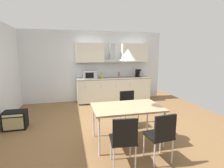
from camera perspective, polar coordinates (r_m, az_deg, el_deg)
ground_plane at (r=4.34m, az=-3.00°, el=-14.92°), size 7.21×8.30×0.02m
wall_back at (r=6.74m, az=-7.55°, el=5.67°), size 5.77×0.10×2.64m
kitchen_counter at (r=6.66m, az=0.53°, el=-1.79°), size 2.76×0.66×0.91m
backsplash_tile at (r=6.85m, az=-0.08°, el=4.60°), size 2.74×0.02×0.54m
upper_wall_cabinets at (r=6.66m, az=0.24°, el=10.02°), size 2.74×0.40×0.68m
microwave at (r=6.41m, az=-7.14°, el=3.00°), size 0.48×0.35×0.28m
coffee_maker at (r=6.90m, az=8.46°, el=3.54°), size 0.18×0.19×0.30m
bottle_brown at (r=6.60m, az=2.25°, el=2.88°), size 0.08×0.08×0.22m
bottle_yellow at (r=6.51m, az=-3.34°, el=2.68°), size 0.08×0.08×0.20m
dining_table at (r=3.59m, az=4.92°, el=-8.02°), size 1.39×0.87×0.76m
chair_far_right at (r=4.47m, az=5.32°, el=-6.75°), size 0.42×0.42×0.87m
chair_near_left at (r=2.84m, az=3.88°, el=-16.96°), size 0.44×0.44×0.87m
chair_near_right at (r=3.08m, az=15.79°, el=-15.11°), size 0.43×0.43×0.87m
guitar_amp at (r=4.93m, az=-29.03°, el=-10.20°), size 0.52×0.37×0.44m
pendant_lamp at (r=3.41m, az=5.19°, el=9.46°), size 0.32×0.32×0.22m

